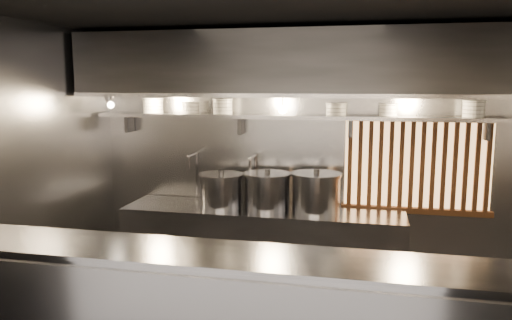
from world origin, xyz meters
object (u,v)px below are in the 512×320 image
at_px(pendant_bulb, 283,110).
at_px(stock_pot_right, 267,191).
at_px(heat_lamp, 109,99).
at_px(stock_pot_left, 221,190).
at_px(stock_pot_mid, 316,192).

xyz_separation_m(pendant_bulb, stock_pot_right, (-0.15, -0.05, -0.86)).
height_order(heat_lamp, stock_pot_left, heat_lamp).
distance_m(heat_lamp, stock_pot_mid, 2.39).
bearing_deg(pendant_bulb, stock_pot_left, -173.38).
bearing_deg(stock_pot_left, stock_pot_mid, 0.34).
height_order(heat_lamp, stock_pot_right, heat_lamp).
bearing_deg(stock_pot_mid, stock_pot_left, -179.66).
relative_size(stock_pot_left, stock_pot_right, 1.02).
bearing_deg(stock_pot_right, stock_pot_left, -177.57).
bearing_deg(stock_pot_right, heat_lamp, -169.85).
xyz_separation_m(stock_pot_left, stock_pot_right, (0.51, 0.02, 0.01)).
height_order(stock_pot_left, stock_pot_right, stock_pot_right).
xyz_separation_m(stock_pot_mid, stock_pot_right, (-0.52, 0.02, -0.01)).
distance_m(stock_pot_left, stock_pot_right, 0.51).
bearing_deg(stock_pot_left, pendant_bulb, 6.62).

